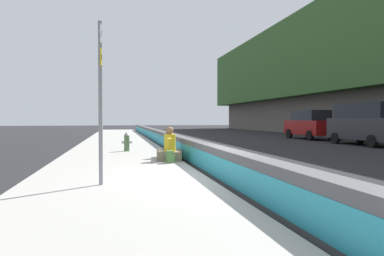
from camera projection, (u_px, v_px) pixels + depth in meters
name	position (u px, v px, depth m)	size (l,w,h in m)	color
ground_plane	(223.00, 181.00, 8.87)	(160.00, 160.00, 0.00)	#232326
sidewalk_strip	(118.00, 182.00, 8.30)	(80.00, 4.40, 0.14)	#A8A59E
jersey_barrier	(223.00, 164.00, 8.85)	(76.00, 0.45, 0.85)	#545456
route_sign_post	(101.00, 91.00, 7.52)	(0.44, 0.09, 3.60)	gray
fire_hydrant	(127.00, 141.00, 15.51)	(0.26, 0.46, 0.88)	#47663D
seated_person_foreground	(170.00, 150.00, 12.03)	(0.88, 0.98, 1.18)	#706651
seated_person_middle	(169.00, 148.00, 13.01)	(0.75, 0.86, 1.12)	#706651
backpack	(170.00, 157.00, 11.37)	(0.32, 0.28, 0.40)	#4C7A3D
parked_car_third	(367.00, 123.00, 20.72)	(5.10, 2.11, 2.56)	#28282D
parked_car_fourth	(310.00, 124.00, 27.05)	(4.82, 2.10, 2.28)	maroon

